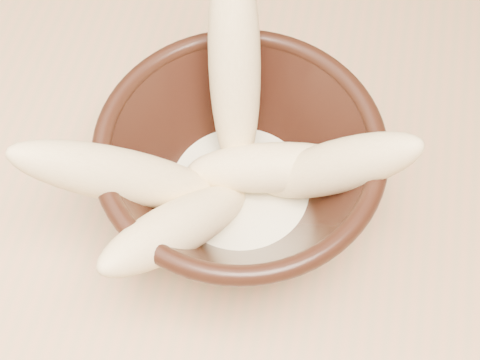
# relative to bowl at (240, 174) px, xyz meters

# --- Properties ---
(bowl) EXTENTS (0.18, 0.18, 0.10)m
(bowl) POSITION_rel_bowl_xyz_m (0.00, 0.00, 0.00)
(bowl) COLOR black
(bowl) RESTS_ON table
(milk_puddle) EXTENTS (0.10, 0.10, 0.01)m
(milk_puddle) POSITION_rel_bowl_xyz_m (0.00, 0.00, -0.02)
(milk_puddle) COLOR beige
(milk_puddle) RESTS_ON bowl
(banana_upright) EXTENTS (0.06, 0.12, 0.15)m
(banana_upright) POSITION_rel_bowl_xyz_m (-0.01, 0.05, 0.05)
(banana_upright) COLOR #DDBE82
(banana_upright) RESTS_ON bowl
(banana_left) EXTENTS (0.14, 0.09, 0.12)m
(banana_left) POSITION_rel_bowl_xyz_m (-0.06, -0.03, 0.03)
(banana_left) COLOR #DDBE82
(banana_left) RESTS_ON bowl
(banana_right) EXTENTS (0.11, 0.04, 0.11)m
(banana_right) POSITION_rel_bowl_xyz_m (0.06, 0.00, 0.02)
(banana_right) COLOR #DDBE82
(banana_right) RESTS_ON bowl
(banana_across) EXTENTS (0.12, 0.05, 0.04)m
(banana_across) POSITION_rel_bowl_xyz_m (0.02, 0.01, 0.00)
(banana_across) COLOR #DDBE82
(banana_across) RESTS_ON bowl
(banana_front) EXTENTS (0.09, 0.13, 0.10)m
(banana_front) POSITION_rel_bowl_xyz_m (-0.03, -0.05, 0.01)
(banana_front) COLOR #DDBE82
(banana_front) RESTS_ON bowl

